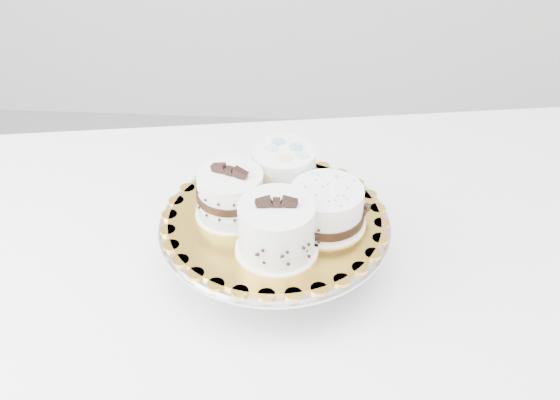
# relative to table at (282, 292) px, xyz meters

# --- Properties ---
(table) EXTENTS (1.42, 1.06, 0.75)m
(table) POSITION_rel_table_xyz_m (0.00, 0.00, 0.00)
(table) COLOR white
(table) RESTS_ON floor
(cake_stand) EXTENTS (0.35, 0.35, 0.09)m
(cake_stand) POSITION_rel_table_xyz_m (-0.01, -0.01, 0.13)
(cake_stand) COLOR gray
(cake_stand) RESTS_ON table
(cake_board) EXTENTS (0.38, 0.38, 0.00)m
(cake_board) POSITION_rel_table_xyz_m (-0.01, -0.01, 0.17)
(cake_board) COLOR orange
(cake_board) RESTS_ON cake_stand
(cake_swirl) EXTENTS (0.12, 0.12, 0.10)m
(cake_swirl) POSITION_rel_table_xyz_m (-0.00, -0.08, 0.21)
(cake_swirl) COLOR white
(cake_swirl) RESTS_ON cake_board
(cake_banded) EXTENTS (0.13, 0.13, 0.09)m
(cake_banded) POSITION_rel_table_xyz_m (-0.08, -0.01, 0.20)
(cake_banded) COLOR white
(cake_banded) RESTS_ON cake_board
(cake_dots) EXTENTS (0.12, 0.12, 0.07)m
(cake_dots) POSITION_rel_table_xyz_m (-0.00, 0.06, 0.21)
(cake_dots) COLOR white
(cake_dots) RESTS_ON cake_board
(cake_ribbon) EXTENTS (0.14, 0.14, 0.07)m
(cake_ribbon) POSITION_rel_table_xyz_m (0.07, -0.02, 0.20)
(cake_ribbon) COLOR white
(cake_ribbon) RESTS_ON cake_board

